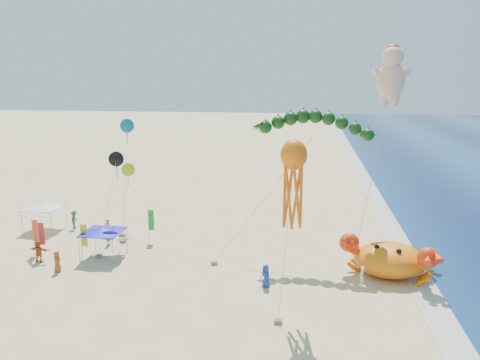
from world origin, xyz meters
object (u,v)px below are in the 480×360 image
(cherub_kite, at_px, (391,73))
(canopy_blue, at_px, (103,230))
(octopus_kite, at_px, (293,177))
(dragon_kite, at_px, (314,128))
(canopy_white, at_px, (44,206))
(crab_inflatable, at_px, (390,259))

(cherub_kite, height_order, canopy_blue, cherub_kite)
(canopy_blue, bearing_deg, octopus_kite, -22.50)
(dragon_kite, distance_m, cherub_kite, 9.77)
(canopy_white, bearing_deg, cherub_kite, 5.62)
(octopus_kite, height_order, canopy_white, octopus_kite)
(canopy_white, bearing_deg, octopus_kite, -27.23)
(dragon_kite, xyz_separation_m, canopy_white, (-25.95, 2.31, -8.30))
(crab_inflatable, height_order, dragon_kite, dragon_kite)
(cherub_kite, height_order, octopus_kite, cherub_kite)
(canopy_white, bearing_deg, dragon_kite, -5.08)
(octopus_kite, bearing_deg, crab_inflatable, 39.82)
(octopus_kite, xyz_separation_m, canopy_blue, (-15.79, 6.54, -6.32))
(canopy_blue, bearing_deg, cherub_kite, 21.47)
(octopus_kite, height_order, canopy_blue, octopus_kite)
(cherub_kite, distance_m, canopy_blue, 28.58)
(dragon_kite, height_order, canopy_white, dragon_kite)
(crab_inflatable, bearing_deg, dragon_kite, 144.28)
(dragon_kite, bearing_deg, crab_inflatable, -35.72)
(crab_inflatable, height_order, canopy_blue, crab_inflatable)
(crab_inflatable, relative_size, canopy_blue, 2.11)
(octopus_kite, bearing_deg, cherub_kite, 63.17)
(crab_inflatable, xyz_separation_m, canopy_white, (-31.95, 6.62, 1.04))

